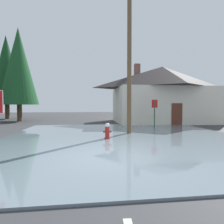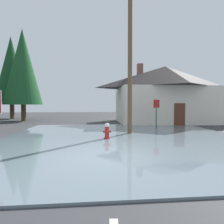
% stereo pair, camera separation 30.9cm
% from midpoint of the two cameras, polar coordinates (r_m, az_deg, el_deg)
% --- Properties ---
extents(ground_plane, '(80.00, 80.00, 0.10)m').
position_cam_midpoint_polar(ground_plane, '(6.71, -0.69, -14.41)').
color(ground_plane, '#38383A').
extents(flood_puddle, '(13.38, 13.40, 0.06)m').
position_cam_midpoint_polar(flood_puddle, '(10.39, 4.75, -7.95)').
color(flood_puddle, slate).
rests_on(flood_puddle, ground).
extents(lane_stop_bar, '(3.39, 0.47, 0.01)m').
position_cam_midpoint_polar(lane_stop_bar, '(5.21, 11.62, -18.83)').
color(lane_stop_bar, silver).
rests_on(lane_stop_bar, ground).
extents(fire_hydrant, '(0.45, 0.39, 0.90)m').
position_cam_midpoint_polar(fire_hydrant, '(9.90, -0.68, -6.05)').
color(fire_hydrant, '#AD231E').
rests_on(fire_hydrant, ground).
extents(utility_pole, '(1.60, 0.28, 9.53)m').
position_cam_midpoint_polar(utility_pole, '(12.11, 6.36, 16.96)').
color(utility_pole, brown).
rests_on(utility_pole, ground).
extents(stop_sign_far, '(0.62, 0.30, 2.29)m').
position_cam_midpoint_polar(stop_sign_far, '(14.82, 14.16, 1.23)').
color(stop_sign_far, '#1E4C28').
rests_on(stop_sign_far, ground).
extents(house, '(10.66, 7.39, 6.42)m').
position_cam_midpoint_polar(house, '(20.58, 16.56, 5.59)').
color(house, silver).
rests_on(house, ground).
extents(pine_tree_tall_left, '(4.18, 4.18, 10.45)m').
position_cam_midpoint_polar(pine_tree_tall_left, '(23.65, -25.59, 12.48)').
color(pine_tree_tall_left, '#4C3823').
rests_on(pine_tree_tall_left, ground).
extents(pine_tree_mid_left, '(4.36, 4.36, 10.90)m').
position_cam_midpoint_polar(pine_tree_mid_left, '(28.33, -28.48, 11.25)').
color(pine_tree_mid_left, '#4C3823').
rests_on(pine_tree_mid_left, ground).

